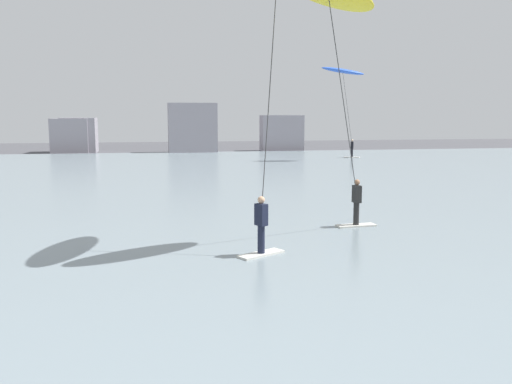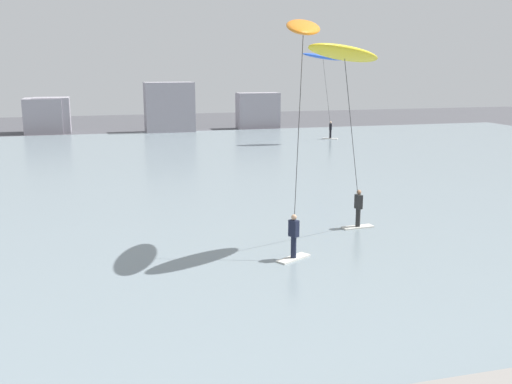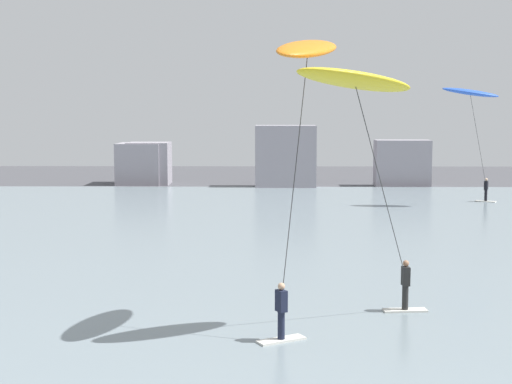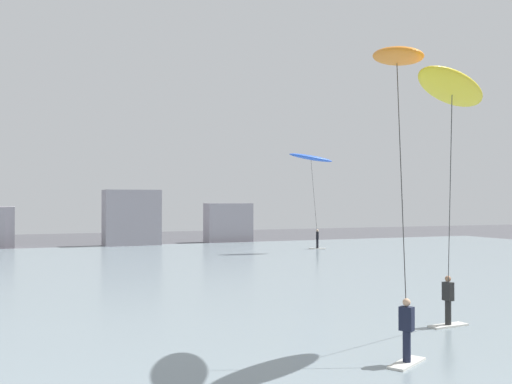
{
  "view_description": "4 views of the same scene",
  "coord_description": "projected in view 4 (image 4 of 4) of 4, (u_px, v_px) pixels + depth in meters",
  "views": [
    {
      "loc": [
        -0.22,
        -0.41,
        3.95
      ],
      "look_at": [
        2.26,
        12.81,
        2.03
      ],
      "focal_mm": 37.89,
      "sensor_mm": 36.0,
      "label": 1
    },
    {
      "loc": [
        -4.05,
        -5.18,
        6.91
      ],
      "look_at": [
        1.69,
        15.58,
        2.25
      ],
      "focal_mm": 41.42,
      "sensor_mm": 36.0,
      "label": 2
    },
    {
      "loc": [
        2.21,
        -6.83,
        6.52
      ],
      "look_at": [
        1.93,
        12.76,
        4.39
      ],
      "focal_mm": 53.75,
      "sensor_mm": 36.0,
      "label": 3
    },
    {
      "loc": [
        -6.6,
        1.41,
        4.22
      ],
      "look_at": [
        -1.43,
        13.97,
        4.4
      ],
      "focal_mm": 41.98,
      "sensor_mm": 36.0,
      "label": 4
    }
  ],
  "objects": [
    {
      "name": "water_bay",
      "position": [
        157.0,
        286.0,
        29.03
      ],
      "size": [
        84.0,
        52.0,
        0.1
      ],
      "primitive_type": "cube",
      "color": "gray",
      "rests_on": "ground"
    },
    {
      "name": "far_shore_buildings",
      "position": [
        89.0,
        223.0,
        54.92
      ],
      "size": [
        26.65,
        6.13,
        5.15
      ],
      "color": "gray",
      "rests_on": "ground"
    },
    {
      "name": "kitesurfer_blue",
      "position": [
        311.0,
        164.0,
        47.57
      ],
      "size": [
        4.56,
        3.9,
        7.95
      ],
      "color": "silver",
      "rests_on": "water_bay"
    },
    {
      "name": "kitesurfer_yellow",
      "position": [
        452.0,
        105.0,
        16.67
      ],
      "size": [
        4.64,
        4.32,
        7.72
      ],
      "color": "silver",
      "rests_on": "water_bay"
    },
    {
      "name": "kitesurfer_orange",
      "position": [
        397.0,
        74.0,
        16.56
      ],
      "size": [
        2.78,
        3.93,
        8.71
      ],
      "color": "silver",
      "rests_on": "water_bay"
    }
  ]
}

